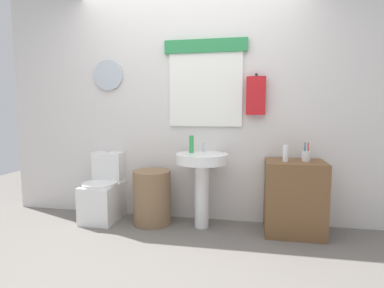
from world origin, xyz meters
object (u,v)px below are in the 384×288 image
Objects in this scene: wooden_cabinet at (294,198)px; soap_bottle at (191,144)px; toilet at (104,194)px; lotion_bottle at (286,153)px; pedestal_sink at (202,171)px; laundry_hamper at (152,197)px; toothbrush_cup at (306,156)px.

soap_bottle reaches higher than wooden_cabinet.
lotion_bottle is (1.96, -0.07, 0.52)m from toilet.
laundry_hamper is at bearing 180.00° from pedestal_sink.
toilet is 0.98× the size of pedestal_sink.
toothbrush_cup is at bearing -0.35° from toilet.
toilet is 4.76× the size of lotion_bottle.
lotion_bottle is 0.21m from toothbrush_cup.
toothbrush_cup is at bearing 0.72° from laundry_hamper.
toilet is 2.03m from lotion_bottle.
pedestal_sink is at bearing -178.90° from toothbrush_cup.
toothbrush_cup reaches higher than laundry_hamper.
soap_bottle is (-1.05, 0.05, 0.51)m from wooden_cabinet.
soap_bottle is 1.16m from toothbrush_cup.
toothbrush_cup is at bearing 16.65° from lotion_bottle.
soap_bottle is 0.99× the size of toothbrush_cup.
soap_bottle reaches higher than toothbrush_cup.
toilet is at bearing 177.87° from lotion_bottle.
soap_bottle reaches higher than laundry_hamper.
lotion_bottle reaches higher than wooden_cabinet.
wooden_cabinet is at bearing -0.92° from toilet.
lotion_bottle reaches higher than pedestal_sink.
pedestal_sink is 0.31m from soap_bottle.
toilet is 1.32× the size of laundry_hamper.
laundry_hamper is at bearing -173.35° from soap_bottle.
lotion_bottle is at bearing -163.35° from toothbrush_cup.
wooden_cabinet is 0.43m from toothbrush_cup.
toilet is at bearing 179.65° from toothbrush_cup.
lotion_bottle is at bearing -5.40° from soap_bottle.
lotion_bottle reaches higher than toilet.
toilet is 4.18× the size of soap_bottle.
pedestal_sink is (1.13, -0.03, 0.31)m from toilet.
soap_bottle is at bearing 174.60° from lotion_bottle.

